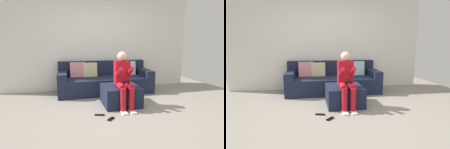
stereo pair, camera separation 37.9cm
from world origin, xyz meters
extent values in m
plane|color=gray|center=(0.00, 0.00, 0.00)|extent=(6.97, 6.97, 0.00)
cube|color=silver|center=(0.00, 2.12, 1.39)|extent=(5.36, 0.10, 2.78)
cube|color=#192138|center=(0.08, 1.61, 0.20)|extent=(2.39, 0.93, 0.41)
cube|color=#192138|center=(0.08, 1.98, 0.60)|extent=(2.39, 0.20, 0.39)
cube|color=#192138|center=(-1.00, 1.61, 0.49)|extent=(0.22, 0.93, 0.17)
cube|color=#192138|center=(1.16, 1.61, 0.49)|extent=(0.22, 0.93, 0.17)
cube|color=pink|center=(-0.61, 1.80, 0.60)|extent=(0.39, 0.18, 0.40)
cube|color=beige|center=(-0.30, 1.80, 0.59)|extent=(0.37, 0.19, 0.37)
cube|color=silver|center=(0.78, 1.80, 0.60)|extent=(0.39, 0.20, 0.40)
cube|color=#192138|center=(0.18, 0.59, 0.20)|extent=(0.74, 0.76, 0.40)
cube|color=red|center=(0.19, 0.50, 0.70)|extent=(0.30, 0.18, 0.47)
sphere|color=beige|center=(0.19, 0.50, 1.02)|extent=(0.19, 0.19, 0.19)
cylinder|color=red|center=(0.10, 0.32, 0.46)|extent=(0.12, 0.35, 0.12)
cylinder|color=red|center=(0.10, 0.15, 0.25)|extent=(0.11, 0.11, 0.43)
cube|color=white|center=(0.10, 0.09, 0.01)|extent=(0.10, 0.22, 0.03)
cylinder|color=red|center=(0.08, 0.36, 0.70)|extent=(0.08, 0.37, 0.29)
cylinder|color=red|center=(0.27, 0.32, 0.46)|extent=(0.12, 0.35, 0.12)
cylinder|color=red|center=(0.27, 0.15, 0.25)|extent=(0.11, 0.11, 0.43)
cube|color=white|center=(0.27, 0.09, 0.01)|extent=(0.10, 0.22, 0.03)
cylinder|color=red|center=(0.29, 0.36, 0.70)|extent=(0.08, 0.36, 0.29)
cube|color=black|center=(0.19, 0.24, 0.56)|extent=(0.14, 0.06, 0.03)
cube|color=black|center=(-0.20, -0.12, 0.01)|extent=(0.15, 0.15, 0.02)
cube|color=black|center=(-0.35, 0.09, 0.01)|extent=(0.18, 0.09, 0.02)
camera|label=1|loc=(-0.88, -2.89, 1.27)|focal=28.68mm
camera|label=2|loc=(-0.51, -2.97, 1.27)|focal=28.68mm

